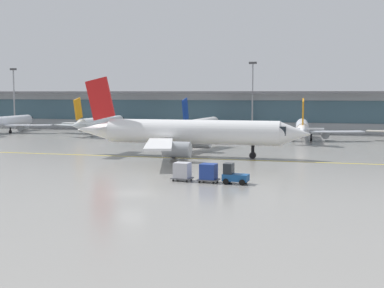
% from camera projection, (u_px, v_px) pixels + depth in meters
% --- Properties ---
extents(ground_plane, '(400.00, 400.00, 0.00)m').
position_uv_depth(ground_plane, '(131.00, 193.00, 49.33)').
color(ground_plane, gray).
extents(taxiway_centreline_stripe, '(109.99, 2.50, 0.01)m').
position_uv_depth(taxiway_centreline_stripe, '(188.00, 158.00, 75.53)').
color(taxiway_centreline_stripe, yellow).
rests_on(taxiway_centreline_stripe, ground_plane).
extents(terminal_concourse, '(178.19, 11.00, 9.60)m').
position_uv_depth(terminal_concourse, '(261.00, 111.00, 127.97)').
color(terminal_concourse, '#9EA3A8').
rests_on(terminal_concourse, ground_plane).
extents(gate_airplane_0, '(23.29, 25.02, 8.30)m').
position_uv_depth(gate_airplane_0, '(6.00, 122.00, 123.74)').
color(gate_airplane_0, silver).
rests_on(gate_airplane_0, ground_plane).
extents(gate_airplane_1, '(23.28, 25.04, 8.30)m').
position_uv_depth(gate_airplane_1, '(101.00, 123.00, 119.89)').
color(gate_airplane_1, white).
rests_on(gate_airplane_1, ground_plane).
extents(gate_airplane_2, '(23.26, 25.06, 8.30)m').
position_uv_depth(gate_airplane_2, '(201.00, 125.00, 113.12)').
color(gate_airplane_2, white).
rests_on(gate_airplane_2, ground_plane).
extents(gate_airplane_3, '(23.24, 25.06, 8.30)m').
position_uv_depth(gate_airplane_3, '(302.00, 128.00, 103.68)').
color(gate_airplane_3, silver).
rests_on(gate_airplane_3, ground_plane).
extents(taxiing_regional_jet, '(35.22, 32.82, 11.69)m').
position_uv_depth(taxiing_regional_jet, '(189.00, 133.00, 77.22)').
color(taxiing_regional_jet, white).
rests_on(taxiing_regional_jet, ground_plane).
extents(baggage_tug, '(2.69, 1.77, 2.10)m').
position_uv_depth(baggage_tug, '(234.00, 175.00, 54.40)').
color(baggage_tug, '#194C8C').
rests_on(baggage_tug, ground_plane).
extents(cargo_dolly_lead, '(2.20, 1.73, 1.94)m').
position_uv_depth(cargo_dolly_lead, '(209.00, 172.00, 55.28)').
color(cargo_dolly_lead, '#595B60').
rests_on(cargo_dolly_lead, ground_plane).
extents(cargo_dolly_trailing, '(2.20, 1.73, 1.94)m').
position_uv_depth(cargo_dolly_trailing, '(182.00, 171.00, 56.24)').
color(cargo_dolly_trailing, '#595B60').
rests_on(cargo_dolly_trailing, ground_plane).
extents(apron_light_mast_0, '(1.80, 0.36, 15.45)m').
position_uv_depth(apron_light_mast_0, '(14.00, 96.00, 135.53)').
color(apron_light_mast_0, gray).
rests_on(apron_light_mast_0, ground_plane).
extents(apron_light_mast_1, '(1.80, 0.36, 16.27)m').
position_uv_depth(apron_light_mast_1, '(252.00, 95.00, 121.66)').
color(apron_light_mast_1, gray).
rests_on(apron_light_mast_1, ground_plane).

